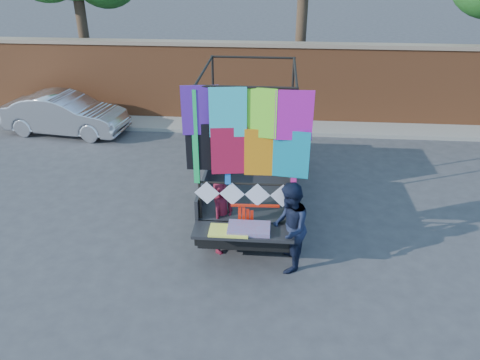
# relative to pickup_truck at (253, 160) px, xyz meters

# --- Properties ---
(ground) EXTENTS (90.00, 90.00, 0.00)m
(ground) POSITION_rel_pickup_truck_xyz_m (0.24, -2.00, -0.86)
(ground) COLOR #38383A
(ground) RESTS_ON ground
(brick_wall) EXTENTS (30.00, 0.45, 2.61)m
(brick_wall) POSITION_rel_pickup_truck_xyz_m (0.24, 5.00, 0.47)
(brick_wall) COLOR #97512C
(brick_wall) RESTS_ON ground
(curb) EXTENTS (30.00, 1.20, 0.12)m
(curb) POSITION_rel_pickup_truck_xyz_m (0.24, 4.30, -0.80)
(curb) COLOR gray
(curb) RESTS_ON ground
(pickup_truck) EXTENTS (2.15, 5.40, 3.40)m
(pickup_truck) POSITION_rel_pickup_truck_xyz_m (0.00, 0.00, 0.00)
(pickup_truck) COLOR black
(pickup_truck) RESTS_ON ground
(sedan) EXTENTS (3.97, 1.79, 1.26)m
(sedan) POSITION_rel_pickup_truck_xyz_m (-6.08, 3.40, -0.23)
(sedan) COLOR silver
(sedan) RESTS_ON ground
(woman) EXTENTS (0.57, 0.65, 1.49)m
(woman) POSITION_rel_pickup_truck_xyz_m (-0.44, -2.44, -0.11)
(woman) COLOR maroon
(woman) RESTS_ON ground
(man) EXTENTS (0.70, 0.88, 1.75)m
(man) POSITION_rel_pickup_truck_xyz_m (0.82, -2.90, 0.02)
(man) COLOR #141B33
(man) RESTS_ON ground
(streamer_bundle) EXTENTS (0.89, 0.08, 0.62)m
(streamer_bundle) POSITION_rel_pickup_truck_xyz_m (0.09, -2.68, 0.13)
(streamer_bundle) COLOR red
(streamer_bundle) RESTS_ON ground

